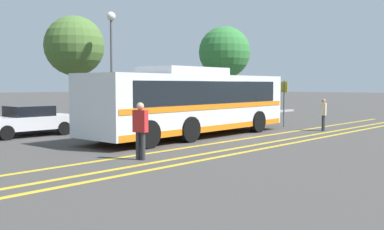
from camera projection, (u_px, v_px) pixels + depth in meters
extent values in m
plane|color=#423F3D|center=(207.00, 135.00, 19.78)|extent=(220.00, 220.00, 0.00)
cube|color=gold|center=(233.00, 141.00, 17.89)|extent=(30.54, 0.20, 0.01)
cube|color=gold|center=(262.00, 144.00, 16.95)|extent=(30.54, 0.20, 0.01)
cube|color=gold|center=(280.00, 145.00, 16.44)|extent=(30.54, 0.20, 0.01)
cube|color=#99999E|center=(105.00, 126.00, 23.51)|extent=(38.54, 0.36, 0.15)
cube|color=silver|center=(192.00, 102.00, 19.26)|extent=(10.61, 2.89, 2.31)
cube|color=black|center=(192.00, 92.00, 19.24)|extent=(9.14, 2.89, 0.92)
cube|color=orange|center=(192.00, 106.00, 19.27)|extent=(10.40, 2.93, 0.20)
cube|color=orange|center=(192.00, 126.00, 19.33)|extent=(10.40, 2.92, 0.24)
cube|color=black|center=(258.00, 98.00, 23.26)|extent=(0.10, 2.28, 1.65)
cube|color=black|center=(259.00, 80.00, 23.20)|extent=(0.09, 1.82, 0.24)
cube|color=silver|center=(184.00, 71.00, 18.78)|extent=(3.75, 2.18, 0.32)
cube|color=black|center=(261.00, 117.00, 23.54)|extent=(0.10, 1.95, 0.04)
cube|color=black|center=(261.00, 120.00, 23.55)|extent=(0.10, 1.95, 0.04)
cylinder|color=black|center=(216.00, 119.00, 22.61)|extent=(1.01, 0.31, 1.00)
cylinder|color=black|center=(258.00, 122.00, 20.99)|extent=(1.01, 0.31, 1.00)
cylinder|color=black|center=(145.00, 126.00, 18.95)|extent=(1.01, 0.31, 1.00)
cylinder|color=black|center=(190.00, 129.00, 17.32)|extent=(1.01, 0.31, 1.00)
cylinder|color=black|center=(103.00, 130.00, 17.27)|extent=(1.01, 0.31, 1.00)
cylinder|color=black|center=(148.00, 134.00, 15.65)|extent=(1.01, 0.31, 1.00)
cube|color=silver|center=(27.00, 123.00, 19.45)|extent=(4.16, 1.80, 0.57)
cube|color=black|center=(29.00, 111.00, 19.49)|extent=(1.77, 1.55, 0.45)
cylinder|color=black|center=(7.00, 133.00, 17.98)|extent=(0.60, 0.21, 0.60)
cylinder|color=black|center=(64.00, 128.00, 19.83)|extent=(0.60, 0.21, 0.60)
cylinder|color=black|center=(45.00, 126.00, 20.96)|extent=(0.60, 0.21, 0.60)
cube|color=#4C3823|center=(122.00, 115.00, 23.00)|extent=(4.54, 2.12, 0.74)
cube|color=black|center=(120.00, 103.00, 22.88)|extent=(1.95, 1.77, 0.54)
cylinder|color=black|center=(133.00, 120.00, 24.64)|extent=(0.61, 0.23, 0.60)
cylinder|color=black|center=(155.00, 122.00, 23.35)|extent=(0.61, 0.23, 0.60)
cylinder|color=black|center=(90.00, 123.00, 22.69)|extent=(0.61, 0.23, 0.60)
cylinder|color=black|center=(110.00, 125.00, 21.41)|extent=(0.61, 0.23, 0.60)
cube|color=olive|center=(198.00, 111.00, 27.54)|extent=(4.30, 1.86, 0.57)
cube|color=black|center=(199.00, 103.00, 27.58)|extent=(1.82, 1.61, 0.47)
cylinder|color=black|center=(194.00, 118.00, 26.01)|extent=(0.60, 0.21, 0.60)
cylinder|color=black|center=(173.00, 117.00, 27.13)|extent=(0.60, 0.21, 0.60)
cylinder|color=black|center=(222.00, 116.00, 27.99)|extent=(0.60, 0.21, 0.60)
cylinder|color=black|center=(201.00, 114.00, 29.11)|extent=(0.60, 0.21, 0.60)
cylinder|color=#2D2D33|center=(143.00, 146.00, 13.26)|extent=(0.14, 0.14, 0.83)
cylinder|color=#2D2D33|center=(138.00, 146.00, 13.33)|extent=(0.14, 0.14, 0.83)
cube|color=red|center=(140.00, 121.00, 13.24)|extent=(0.33, 0.46, 0.65)
sphere|color=tan|center=(140.00, 106.00, 13.21)|extent=(0.22, 0.22, 0.22)
cylinder|color=#2D2D33|center=(324.00, 123.00, 21.76)|extent=(0.14, 0.14, 0.75)
cylinder|color=#2D2D33|center=(323.00, 123.00, 21.60)|extent=(0.14, 0.14, 0.75)
cube|color=beige|center=(324.00, 109.00, 21.63)|extent=(0.47, 0.35, 0.59)
sphere|color=#9E704C|center=(324.00, 101.00, 21.61)|extent=(0.20, 0.20, 0.20)
cylinder|color=#59595E|center=(284.00, 104.00, 23.65)|extent=(0.07, 0.07, 2.44)
cube|color=yellow|center=(284.00, 87.00, 23.59)|extent=(0.04, 0.40, 0.56)
cylinder|color=#59595E|center=(112.00, 73.00, 25.31)|extent=(0.14, 0.14, 5.80)
sphere|color=silver|center=(111.00, 16.00, 25.10)|extent=(0.51, 0.51, 0.51)
cylinder|color=#513823|center=(224.00, 93.00, 34.81)|extent=(0.28, 0.28, 3.23)
sphere|color=#337A38|center=(224.00, 52.00, 34.60)|extent=(3.98, 3.98, 3.98)
cylinder|color=#513823|center=(75.00, 95.00, 27.25)|extent=(0.28, 0.28, 3.22)
sphere|color=#4C7033|center=(74.00, 46.00, 27.05)|extent=(3.60, 3.60, 3.60)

